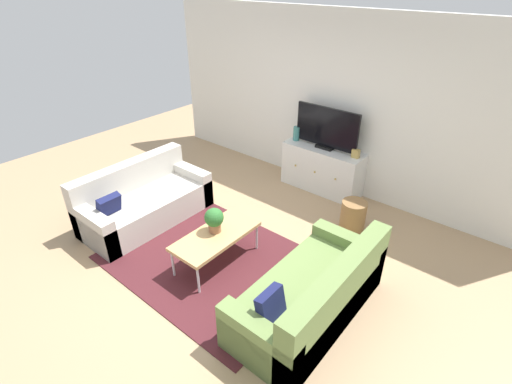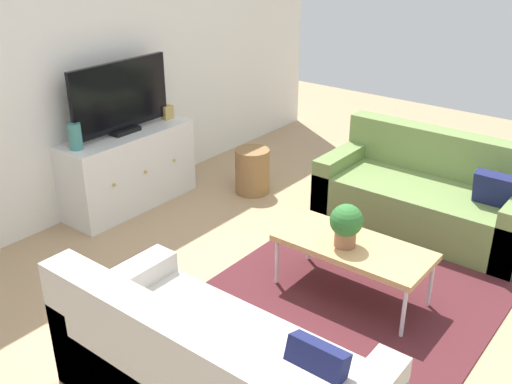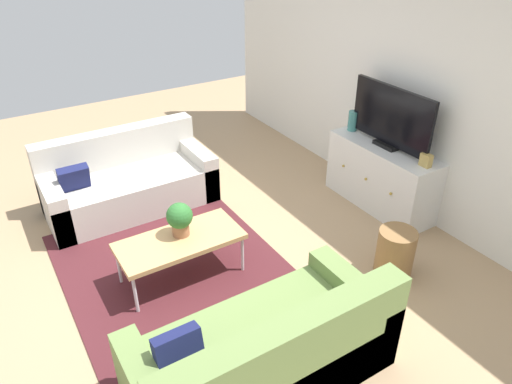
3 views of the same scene
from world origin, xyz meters
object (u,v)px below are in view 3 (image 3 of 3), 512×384
potted_plant (180,218)px  mantel_clock (426,160)px  couch_right_side (267,359)px  coffee_table (180,242)px  tv_console (381,177)px  glass_vase (353,121)px  couch_left_side (127,182)px  wicker_basket (395,252)px  flat_screen_tv (391,118)px

potted_plant → mantel_clock: bearing=75.5°
couch_right_side → potted_plant: couch_right_side is taller
coffee_table → couch_right_side: bearing=0.7°
tv_console → glass_vase: bearing=180.0°
potted_plant → couch_left_side: bearing=-179.0°
couch_left_side → glass_vase: 2.63m
mantel_clock → wicker_basket: bearing=-60.7°
couch_left_side → wicker_basket: 2.96m
mantel_clock → couch_right_side: bearing=-70.9°
couch_left_side → flat_screen_tv: 2.94m
couch_left_side → tv_console: couch_left_side is taller
potted_plant → couch_right_side: bearing=-1.0°
potted_plant → glass_vase: 2.41m
tv_console → glass_vase: 0.71m
wicker_basket → potted_plant: bearing=-122.0°
couch_right_side → tv_console: bearing=119.7°
coffee_table → flat_screen_tv: flat_screen_tv is taller
tv_console → flat_screen_tv: flat_screen_tv is taller
potted_plant → tv_console: potted_plant is taller
couch_left_side → mantel_clock: size_ratio=13.79×
tv_console → mantel_clock: bearing=0.0°
coffee_table → mantel_clock: (0.55, 2.39, 0.40)m
couch_left_side → wicker_basket: bearing=33.9°
couch_left_side → couch_right_side: bearing=0.0°
couch_right_side → glass_vase: size_ratio=7.91×
coffee_table → potted_plant: size_ratio=3.50×
coffee_table → mantel_clock: size_ratio=8.37×
coffee_table → mantel_clock: 2.49m
tv_console → mantel_clock: (0.53, 0.00, 0.43)m
couch_right_side → coffee_table: couch_right_side is taller
potted_plant → flat_screen_tv: bearing=88.1°
couch_right_side → flat_screen_tv: bearing=119.4°
couch_right_side → glass_vase: 3.08m
couch_left_side → potted_plant: bearing=1.0°
potted_plant → tv_console: bearing=88.1°
potted_plant → glass_vase: size_ratio=1.37×
potted_plant → glass_vase: (-0.45, 2.35, 0.24)m
glass_vase → tv_console: bearing=-0.0°
coffee_table → glass_vase: glass_vase is taller
couch_right_side → glass_vase: (-1.88, 2.37, 0.56)m
wicker_basket → couch_left_side: bearing=-146.1°
flat_screen_tv → glass_vase: flat_screen_tv is taller
glass_vase → wicker_basket: glass_vase is taller
mantel_clock → couch_left_side: bearing=-130.8°
couch_left_side → flat_screen_tv: (1.52, 2.39, 0.77)m
couch_right_side → flat_screen_tv: size_ratio=1.72×
glass_vase → mantel_clock: size_ratio=1.74×
couch_right_side → tv_console: size_ratio=1.38×
couch_left_side → mantel_clock: (2.05, 2.37, 0.51)m
tv_console → wicker_basket: 1.19m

